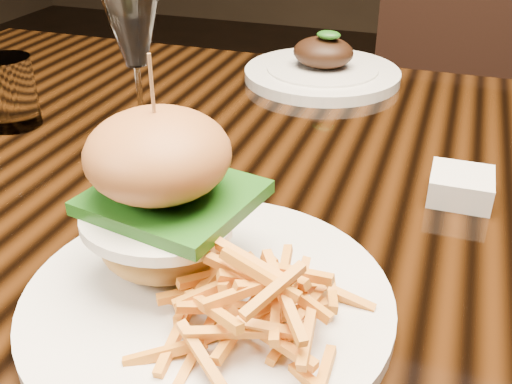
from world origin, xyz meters
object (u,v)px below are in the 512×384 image
(dining_table, at_px, (310,229))
(far_dish, at_px, (322,70))
(wine_glass, at_px, (134,34))
(chair_far, at_px, (454,101))
(burger_plate, at_px, (198,252))

(dining_table, xyz_separation_m, far_dish, (-0.07, 0.34, 0.09))
(wine_glass, distance_m, far_dish, 0.38)
(dining_table, bearing_deg, chair_far, 80.32)
(burger_plate, bearing_deg, dining_table, 105.50)
(burger_plate, xyz_separation_m, wine_glass, (-0.20, 0.28, 0.09))
(burger_plate, height_order, far_dish, burger_plate)
(dining_table, bearing_deg, far_dish, 101.72)
(burger_plate, relative_size, wine_glass, 1.59)
(dining_table, relative_size, wine_glass, 8.08)
(dining_table, xyz_separation_m, burger_plate, (-0.04, -0.26, 0.13))
(wine_glass, relative_size, chair_far, 0.21)
(dining_table, bearing_deg, burger_plate, -97.82)
(dining_table, relative_size, burger_plate, 5.08)
(burger_plate, distance_m, chair_far, 1.19)
(dining_table, distance_m, wine_glass, 0.33)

